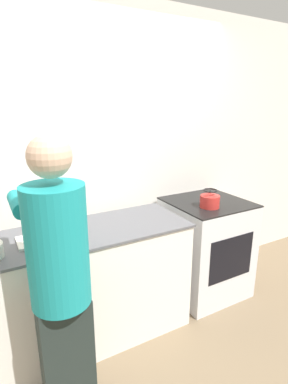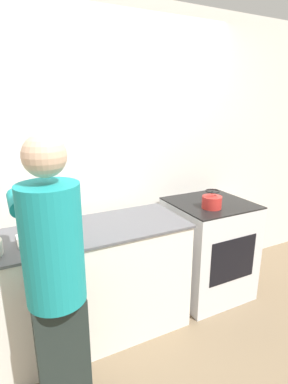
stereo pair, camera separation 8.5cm
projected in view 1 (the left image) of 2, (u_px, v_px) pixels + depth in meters
name	position (u px, v px, depth m)	size (l,w,h in m)	color
ground_plane	(139.00, 345.00, 2.29)	(12.00, 12.00, 0.00)	#7A664C
wall_back	(97.00, 162.00, 2.55)	(8.00, 0.05, 2.60)	silver
counter	(75.00, 289.00, 2.23)	(1.75, 0.60, 0.90)	silver
oven	(205.00, 247.00, 2.87)	(0.69, 0.68, 0.92)	silver
person	(60.00, 278.00, 1.56)	(0.35, 0.59, 1.64)	#212A27
cutting_board	(43.00, 239.00, 2.00)	(0.32, 0.21, 0.02)	silver
knife	(43.00, 239.00, 1.96)	(0.24, 0.13, 0.01)	silver
kettle	(210.00, 200.00, 2.57)	(0.17, 0.17, 0.16)	red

